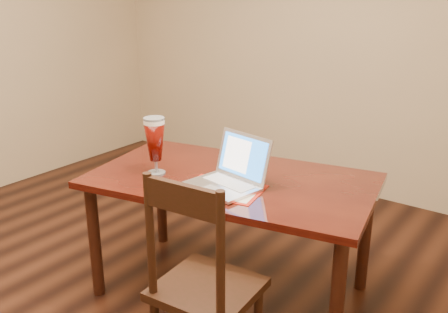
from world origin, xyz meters
The scene contains 2 objects.
dining_table centered at (0.37, 0.61, 0.66)m, with size 1.69×1.16×1.05m.
dining_chair centered at (0.68, -0.01, 0.48)m, with size 0.46×0.44×1.02m.
Camera 1 is at (1.88, -1.48, 1.73)m, focal length 40.00 mm.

